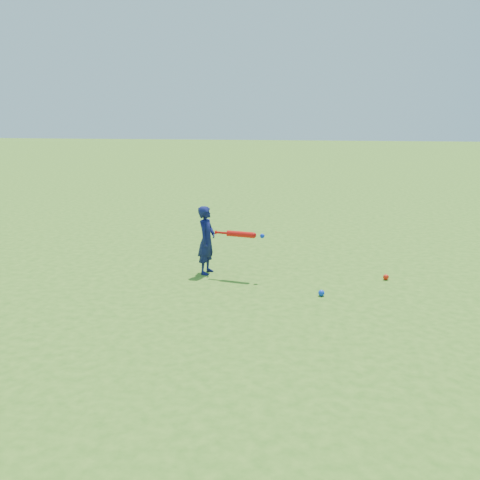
{
  "coord_description": "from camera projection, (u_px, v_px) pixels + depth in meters",
  "views": [
    {
      "loc": [
        1.93,
        -6.89,
        2.21
      ],
      "look_at": [
        0.81,
        0.15,
        0.52
      ],
      "focal_mm": 40.0,
      "sensor_mm": 36.0,
      "label": 1
    }
  ],
  "objects": [
    {
      "name": "bat_swing",
      "position": [
        243.0,
        234.0,
        7.25
      ],
      "size": [
        0.7,
        0.19,
        0.08
      ],
      "rotation": [
        0.0,
        0.0,
        -0.19
      ],
      "color": "red",
      "rests_on": "ground"
    },
    {
      "name": "ground",
      "position": [
        181.0,
        277.0,
        7.43
      ],
      "size": [
        80.0,
        80.0,
        0.0
      ],
      "primitive_type": "plane",
      "color": "#3C701A",
      "rests_on": "ground"
    },
    {
      "name": "ground_ball_blue",
      "position": [
        321.0,
        293.0,
        6.64
      ],
      "size": [
        0.08,
        0.08,
        0.08
      ],
      "primitive_type": "sphere",
      "color": "#0C36D7",
      "rests_on": "ground"
    },
    {
      "name": "child",
      "position": [
        207.0,
        240.0,
        7.5
      ],
      "size": [
        0.28,
        0.38,
        0.97
      ],
      "primitive_type": "imported",
      "rotation": [
        0.0,
        0.0,
        1.42
      ],
      "color": "#10144C",
      "rests_on": "ground"
    },
    {
      "name": "ground_ball_red",
      "position": [
        386.0,
        277.0,
        7.29
      ],
      "size": [
        0.08,
        0.08,
        0.08
      ],
      "primitive_type": "sphere",
      "color": "red",
      "rests_on": "ground"
    }
  ]
}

